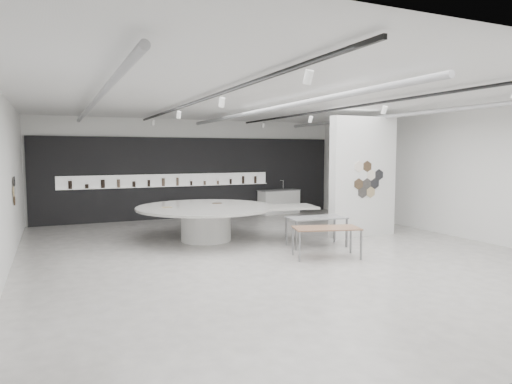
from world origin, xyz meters
name	(u,v)px	position (x,y,z in m)	size (l,w,h in m)	color
room	(271,171)	(-0.09, 0.00, 2.07)	(12.02, 14.02, 3.82)	beige
back_wall_display	(193,178)	(-0.08, 6.93, 1.54)	(11.80, 0.27, 3.10)	black
partition_column	(363,177)	(3.50, 1.00, 1.80)	(2.20, 0.38, 3.60)	white
display_island	(209,218)	(-1.02, 2.15, 0.65)	(5.29, 4.52, 1.01)	white
sample_table_wood	(326,230)	(0.89, -1.03, 0.68)	(1.72, 1.19, 0.74)	brown
sample_table_stone	(316,220)	(1.38, 0.21, 0.73)	(1.62, 0.94, 0.80)	gray
kitchen_counter	(279,202)	(3.48, 6.53, 0.50)	(1.81, 0.89, 1.37)	white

